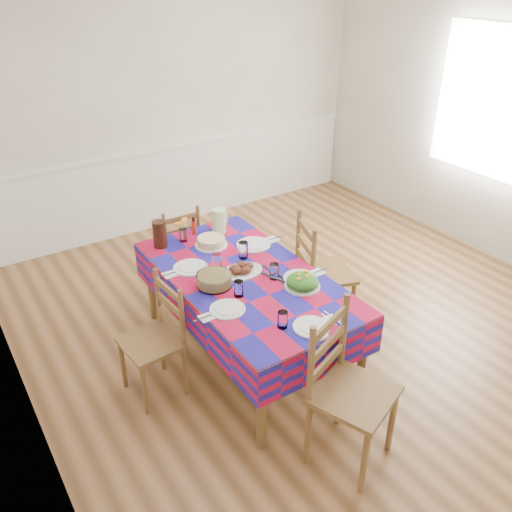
{
  "coord_description": "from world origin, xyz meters",
  "views": [
    {
      "loc": [
        -2.46,
        -2.83,
        2.74
      ],
      "look_at": [
        -0.62,
        0.01,
        0.84
      ],
      "focal_mm": 38.0,
      "sensor_mm": 36.0,
      "label": 1
    }
  ],
  "objects_px": {
    "dining_table": "(246,284)",
    "meat_platter": "(241,270)",
    "chair_far": "(178,248)",
    "chair_near": "(347,391)",
    "green_pitcher": "(219,221)",
    "chair_right": "(320,273)",
    "tea_pitcher": "(160,234)",
    "chair_left": "(156,340)"
  },
  "relations": [
    {
      "from": "dining_table",
      "to": "meat_platter",
      "type": "height_order",
      "value": "meat_platter"
    },
    {
      "from": "chair_far",
      "to": "chair_near",
      "type": "bearing_deg",
      "value": 91.51
    },
    {
      "from": "green_pitcher",
      "to": "chair_far",
      "type": "distance_m",
      "value": 0.61
    },
    {
      "from": "green_pitcher",
      "to": "chair_right",
      "type": "xyz_separation_m",
      "value": [
        0.53,
        -0.7,
        -0.33
      ]
    },
    {
      "from": "dining_table",
      "to": "tea_pitcher",
      "type": "relative_size",
      "value": 8.35
    },
    {
      "from": "chair_right",
      "to": "green_pitcher",
      "type": "bearing_deg",
      "value": 56.16
    },
    {
      "from": "chair_near",
      "to": "chair_left",
      "type": "distance_m",
      "value": 1.35
    },
    {
      "from": "dining_table",
      "to": "chair_left",
      "type": "distance_m",
      "value": 0.75
    },
    {
      "from": "dining_table",
      "to": "chair_left",
      "type": "bearing_deg",
      "value": 179.77
    },
    {
      "from": "green_pitcher",
      "to": "chair_far",
      "type": "bearing_deg",
      "value": 114.36
    },
    {
      "from": "meat_platter",
      "to": "chair_left",
      "type": "relative_size",
      "value": 0.37
    },
    {
      "from": "chair_right",
      "to": "chair_near",
      "type": "bearing_deg",
      "value": 166.57
    },
    {
      "from": "chair_near",
      "to": "chair_far",
      "type": "distance_m",
      "value": 2.29
    },
    {
      "from": "chair_far",
      "to": "dining_table",
      "type": "bearing_deg",
      "value": 91.97
    },
    {
      "from": "meat_platter",
      "to": "chair_left",
      "type": "distance_m",
      "value": 0.78
    },
    {
      "from": "meat_platter",
      "to": "tea_pitcher",
      "type": "height_order",
      "value": "tea_pitcher"
    },
    {
      "from": "dining_table",
      "to": "tea_pitcher",
      "type": "height_order",
      "value": "tea_pitcher"
    },
    {
      "from": "chair_near",
      "to": "dining_table",
      "type": "bearing_deg",
      "value": 67.84
    },
    {
      "from": "dining_table",
      "to": "meat_platter",
      "type": "relative_size",
      "value": 5.58
    },
    {
      "from": "tea_pitcher",
      "to": "chair_far",
      "type": "height_order",
      "value": "tea_pitcher"
    },
    {
      "from": "tea_pitcher",
      "to": "chair_right",
      "type": "height_order",
      "value": "chair_right"
    },
    {
      "from": "tea_pitcher",
      "to": "chair_left",
      "type": "relative_size",
      "value": 0.25
    },
    {
      "from": "dining_table",
      "to": "green_pitcher",
      "type": "xyz_separation_m",
      "value": [
        0.19,
        0.72,
        0.18
      ]
    },
    {
      "from": "meat_platter",
      "to": "tea_pitcher",
      "type": "xyz_separation_m",
      "value": [
        -0.32,
        0.7,
        0.08
      ]
    },
    {
      "from": "meat_platter",
      "to": "dining_table",
      "type": "bearing_deg",
      "value": -83.46
    },
    {
      "from": "dining_table",
      "to": "chair_right",
      "type": "xyz_separation_m",
      "value": [
        0.72,
        0.01,
        -0.15
      ]
    },
    {
      "from": "meat_platter",
      "to": "tea_pitcher",
      "type": "bearing_deg",
      "value": 114.82
    },
    {
      "from": "meat_platter",
      "to": "tea_pitcher",
      "type": "relative_size",
      "value": 1.5
    },
    {
      "from": "chair_left",
      "to": "dining_table",
      "type": "bearing_deg",
      "value": 85.65
    },
    {
      "from": "dining_table",
      "to": "green_pitcher",
      "type": "distance_m",
      "value": 0.77
    },
    {
      "from": "tea_pitcher",
      "to": "chair_right",
      "type": "xyz_separation_m",
      "value": [
        1.05,
        -0.73,
        -0.34
      ]
    },
    {
      "from": "chair_left",
      "to": "tea_pitcher",
      "type": "bearing_deg",
      "value": 147.61
    },
    {
      "from": "dining_table",
      "to": "chair_right",
      "type": "bearing_deg",
      "value": 1.17
    },
    {
      "from": "tea_pitcher",
      "to": "chair_near",
      "type": "distance_m",
      "value": 1.93
    },
    {
      "from": "chair_near",
      "to": "chair_right",
      "type": "distance_m",
      "value": 1.37
    },
    {
      "from": "chair_left",
      "to": "meat_platter",
      "type": "bearing_deg",
      "value": 89.37
    },
    {
      "from": "green_pitcher",
      "to": "chair_left",
      "type": "distance_m",
      "value": 1.22
    },
    {
      "from": "dining_table",
      "to": "chair_left",
      "type": "relative_size",
      "value": 2.09
    },
    {
      "from": "green_pitcher",
      "to": "chair_near",
      "type": "height_order",
      "value": "chair_near"
    },
    {
      "from": "chair_left",
      "to": "chair_right",
      "type": "relative_size",
      "value": 0.89
    },
    {
      "from": "chair_near",
      "to": "chair_right",
      "type": "xyz_separation_m",
      "value": [
        0.74,
        1.16,
        -0.02
      ]
    },
    {
      "from": "chair_near",
      "to": "chair_left",
      "type": "relative_size",
      "value": 1.17
    }
  ]
}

